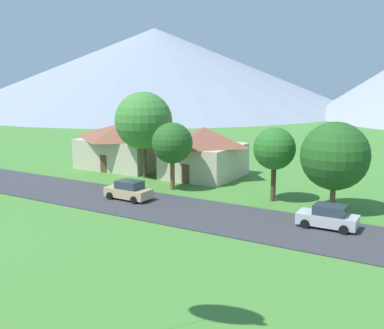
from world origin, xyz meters
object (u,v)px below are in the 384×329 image
Objects in this scene: tree_far_right at (335,156)px; parked_car_silver_west_end at (328,217)px; tree_left_of_center at (144,121)px; house_leftmost at (204,151)px; house_right_center at (122,145)px; tree_near_left at (172,143)px; parked_car_tan_mid_west at (129,190)px; tree_center at (274,149)px.

tree_far_right is 6.05m from parked_car_silver_west_end.
tree_left_of_center is 2.17× the size of parked_car_silver_west_end.
tree_far_right is 1.72× the size of parked_car_silver_west_end.
house_leftmost is 0.92× the size of tree_left_of_center.
tree_far_right is (26.27, -5.71, 1.75)m from house_right_center.
house_leftmost is 1.99× the size of parked_car_silver_west_end.
tree_far_right is (15.10, 0.51, 0.01)m from tree_near_left.
parked_car_tan_mid_west is at bearing -176.56° from parked_car_silver_west_end.
tree_center is at bearing 5.69° from tree_near_left.
house_leftmost is at bearing 2.18° from house_right_center.
tree_far_right is 1.71× the size of parked_car_tan_mid_west.
parked_car_tan_mid_west is (9.97, -11.48, -1.90)m from house_right_center.
tree_center is at bearing -29.35° from house_leftmost.
parked_car_silver_west_end is 1.00× the size of parked_car_tan_mid_west.
tree_center is at bearing 29.49° from parked_car_tan_mid_west.
tree_near_left is 1.53× the size of parked_car_silver_west_end.
house_leftmost is at bearing 146.18° from parked_car_silver_west_end.
tree_near_left is (11.17, -6.22, 1.74)m from house_right_center.
parked_car_tan_mid_west is (-11.04, -6.24, -3.74)m from tree_center.
tree_center is 5.28m from tree_far_right.
house_leftmost is 1.99× the size of parked_car_tan_mid_west.
tree_near_left is 15.11m from tree_far_right.
parked_car_silver_west_end is at bearing -40.22° from tree_center.
parked_car_silver_west_end is at bearing -14.80° from tree_near_left.
parked_car_tan_mid_west is (-0.99, -11.90, -1.94)m from house_leftmost.
house_leftmost reaches higher than parked_car_tan_mid_west.
tree_center is (15.40, -2.03, -1.52)m from tree_left_of_center.
tree_left_of_center is at bearing -145.87° from house_leftmost.
parked_car_silver_west_end is at bearing -33.82° from house_leftmost.
house_right_center is at bearing 150.89° from tree_near_left.
house_right_center is 1.42× the size of tree_far_right.
tree_center is 1.53× the size of parked_car_tan_mid_west.
parked_car_tan_mid_west is at bearing -150.51° from tree_center.
parked_car_tan_mid_west is (4.36, -8.27, -5.26)m from tree_left_of_center.
parked_car_silver_west_end is at bearing -79.27° from tree_far_right.
house_right_center is (-10.95, -0.42, -0.04)m from house_leftmost.
parked_car_silver_west_end is (16.21, -10.86, -1.94)m from house_leftmost.
tree_far_right is at bearing 1.93° from tree_near_left.
tree_far_right reaches higher than parked_car_silver_west_end.
tree_near_left is at bearing -29.11° from house_right_center.
tree_left_of_center is 1.42× the size of tree_center.
tree_near_left is 1.00× the size of tree_center.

